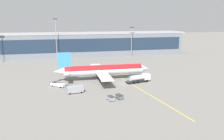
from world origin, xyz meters
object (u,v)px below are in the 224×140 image
at_px(fuel_tanker, 140,78).
at_px(main_airliner, 103,70).
at_px(lavatory_truck, 75,89).
at_px(baggage_cart_1, 119,97).
at_px(belt_loader, 58,84).
at_px(baggage_cart_0, 111,98).

bearing_deg(fuel_tanker, main_airliner, 149.57).
distance_m(main_airliner, fuel_tanker, 16.21).
distance_m(main_airliner, lavatory_truck, 21.17).
xyz_separation_m(main_airliner, baggage_cart_1, (-0.01, -25.90, -3.42)).
relative_size(lavatory_truck, belt_loader, 1.00).
xyz_separation_m(lavatory_truck, belt_loader, (-5.89, 9.67, -0.43)).
distance_m(belt_loader, baggage_cart_0, 26.14).
distance_m(fuel_tanker, baggage_cart_0, 25.19).
relative_size(main_airliner, lavatory_truck, 6.99).
height_order(main_airliner, lavatory_truck, main_airliner).
bearing_deg(main_airliner, baggage_cart_1, -90.03).
relative_size(fuel_tanker, baggage_cart_0, 3.74).
bearing_deg(lavatory_truck, baggage_cart_1, -36.11).
bearing_deg(baggage_cart_0, fuel_tanker, 47.80).
xyz_separation_m(fuel_tanker, baggage_cart_1, (-13.83, -17.79, -0.96)).
height_order(main_airliner, belt_loader, main_airliner).
xyz_separation_m(baggage_cart_0, baggage_cart_1, (3.08, 0.86, 0.00)).
relative_size(fuel_tanker, baggage_cart_1, 3.74).
distance_m(main_airliner, baggage_cart_0, 27.15).
bearing_deg(baggage_cart_1, main_airliner, 89.97).
bearing_deg(fuel_tanker, baggage_cart_0, -132.20).
distance_m(lavatory_truck, baggage_cart_0, 14.99).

